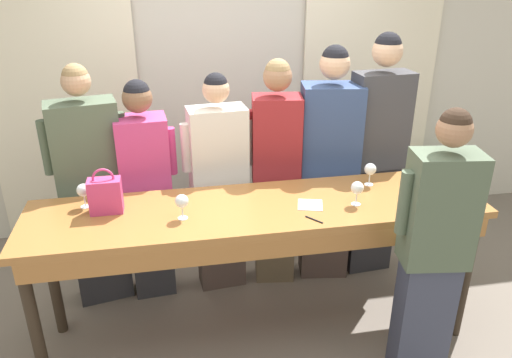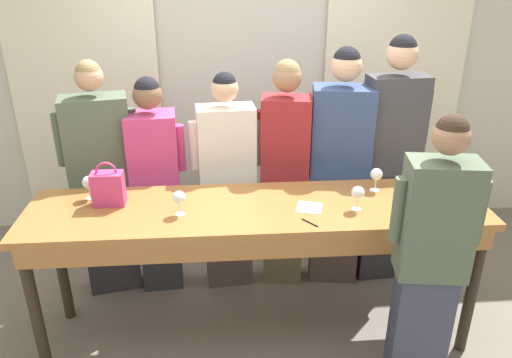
% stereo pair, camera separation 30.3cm
% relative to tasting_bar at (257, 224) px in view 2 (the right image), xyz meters
% --- Properties ---
extents(ground_plane, '(18.00, 18.00, 0.00)m').
position_rel_tasting_bar_xyz_m(ground_plane, '(0.00, 0.03, -0.86)').
color(ground_plane, '#70665B').
extents(wall_back, '(12.00, 0.06, 2.80)m').
position_rel_tasting_bar_xyz_m(wall_back, '(0.00, 1.70, 0.54)').
color(wall_back, beige).
rests_on(wall_back, ground_plane).
extents(curtain_panel_left, '(1.25, 0.03, 2.69)m').
position_rel_tasting_bar_xyz_m(curtain_panel_left, '(-1.34, 1.63, 0.48)').
color(curtain_panel_left, '#EFE5C6').
rests_on(curtain_panel_left, ground_plane).
extents(curtain_panel_right, '(1.25, 0.03, 2.69)m').
position_rel_tasting_bar_xyz_m(curtain_panel_right, '(1.34, 1.63, 0.48)').
color(curtain_panel_right, '#EFE5C6').
rests_on(curtain_panel_right, ground_plane).
extents(tasting_bar, '(2.79, 0.67, 0.97)m').
position_rel_tasting_bar_xyz_m(tasting_bar, '(0.00, 0.00, 0.00)').
color(tasting_bar, '#9E6633').
rests_on(tasting_bar, ground_plane).
extents(wine_bottle, '(0.07, 0.07, 0.33)m').
position_rel_tasting_bar_xyz_m(wine_bottle, '(1.01, -0.02, 0.23)').
color(wine_bottle, black).
rests_on(wine_bottle, tasting_bar).
extents(handbag, '(0.19, 0.11, 0.28)m').
position_rel_tasting_bar_xyz_m(handbag, '(-0.90, 0.12, 0.22)').
color(handbag, '#C63870').
rests_on(handbag, tasting_bar).
extents(wine_glass_front_left, '(0.08, 0.08, 0.15)m').
position_rel_tasting_bar_xyz_m(wine_glass_front_left, '(-0.46, -0.05, 0.22)').
color(wine_glass_front_left, white).
rests_on(wine_glass_front_left, tasting_bar).
extents(wine_glass_front_mid, '(0.08, 0.08, 0.15)m').
position_rel_tasting_bar_xyz_m(wine_glass_front_mid, '(0.59, -0.06, 0.22)').
color(wine_glass_front_mid, white).
rests_on(wine_glass_front_mid, tasting_bar).
extents(wine_glass_front_right, '(0.08, 0.08, 0.15)m').
position_rel_tasting_bar_xyz_m(wine_glass_front_right, '(1.28, -0.14, 0.22)').
color(wine_glass_front_right, white).
rests_on(wine_glass_front_right, tasting_bar).
extents(wine_glass_center_left, '(0.08, 0.08, 0.15)m').
position_rel_tasting_bar_xyz_m(wine_glass_center_left, '(1.30, 0.10, 0.22)').
color(wine_glass_center_left, white).
rests_on(wine_glass_center_left, tasting_bar).
extents(wine_glass_center_mid, '(0.08, 0.08, 0.15)m').
position_rel_tasting_bar_xyz_m(wine_glass_center_mid, '(1.19, 0.30, 0.22)').
color(wine_glass_center_mid, white).
rests_on(wine_glass_center_mid, tasting_bar).
extents(wine_glass_center_right, '(0.08, 0.08, 0.15)m').
position_rel_tasting_bar_xyz_m(wine_glass_center_right, '(-1.03, 0.21, 0.22)').
color(wine_glass_center_right, white).
rests_on(wine_glass_center_right, tasting_bar).
extents(wine_glass_back_left, '(0.08, 0.08, 0.15)m').
position_rel_tasting_bar_xyz_m(wine_glass_back_left, '(0.78, 0.19, 0.22)').
color(wine_glass_back_left, white).
rests_on(wine_glass_back_left, tasting_bar).
extents(napkin, '(0.18, 0.18, 0.00)m').
position_rel_tasting_bar_xyz_m(napkin, '(0.31, -0.02, 0.11)').
color(napkin, white).
rests_on(napkin, tasting_bar).
extents(pen, '(0.08, 0.10, 0.01)m').
position_rel_tasting_bar_xyz_m(pen, '(0.28, -0.21, 0.11)').
color(pen, black).
rests_on(pen, tasting_bar).
extents(guest_olive_jacket, '(0.56, 0.33, 1.75)m').
position_rel_tasting_bar_xyz_m(guest_olive_jacket, '(-1.05, 0.65, 0.02)').
color(guest_olive_jacket, '#28282D').
rests_on(guest_olive_jacket, ground_plane).
extents(guest_pink_top, '(0.46, 0.29, 1.64)m').
position_rel_tasting_bar_xyz_m(guest_pink_top, '(-0.69, 0.65, -0.02)').
color(guest_pink_top, '#28282D').
rests_on(guest_pink_top, ground_plane).
extents(guest_cream_sweater, '(0.52, 0.26, 1.66)m').
position_rel_tasting_bar_xyz_m(guest_cream_sweater, '(-0.17, 0.65, -0.02)').
color(guest_cream_sweater, '#473833').
rests_on(guest_cream_sweater, ground_plane).
extents(guest_striped_shirt, '(0.46, 0.28, 1.74)m').
position_rel_tasting_bar_xyz_m(guest_striped_shirt, '(0.25, 0.65, 0.04)').
color(guest_striped_shirt, brown).
rests_on(guest_striped_shirt, ground_plane).
extents(guest_navy_coat, '(0.54, 0.33, 1.82)m').
position_rel_tasting_bar_xyz_m(guest_navy_coat, '(0.65, 0.65, 0.06)').
color(guest_navy_coat, '#473833').
rests_on(guest_navy_coat, ground_plane).
extents(guest_beige_cap, '(0.53, 0.24, 1.89)m').
position_rel_tasting_bar_xyz_m(guest_beige_cap, '(1.03, 0.65, 0.13)').
color(guest_beige_cap, '#28282D').
rests_on(guest_beige_cap, ground_plane).
extents(host_pouring, '(0.47, 0.27, 1.69)m').
position_rel_tasting_bar_xyz_m(host_pouring, '(0.88, -0.51, 0.01)').
color(host_pouring, '#383D51').
rests_on(host_pouring, ground_plane).
extents(potted_plant, '(0.28, 0.28, 0.61)m').
position_rel_tasting_bar_xyz_m(potted_plant, '(2.05, 1.36, -0.53)').
color(potted_plant, '#935B3D').
rests_on(potted_plant, ground_plane).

